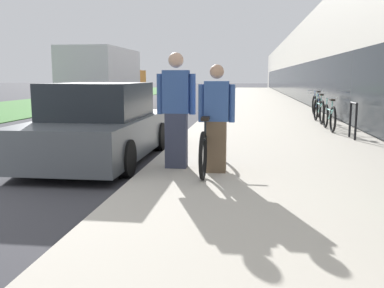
{
  "coord_description": "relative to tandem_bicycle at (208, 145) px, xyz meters",
  "views": [
    {
      "loc": [
        4.77,
        -4.35,
        1.57
      ],
      "look_at": [
        2.45,
        13.5,
        -1.25
      ],
      "focal_mm": 40.0,
      "sensor_mm": 36.0,
      "label": 1
    }
  ],
  "objects": [
    {
      "name": "person_rider",
      "position": [
        0.14,
        -0.29,
        0.44
      ],
      "size": [
        0.54,
        0.21,
        1.6
      ],
      "color": "brown",
      "rests_on": "sidewalk_slab"
    },
    {
      "name": "tandem_bicycle",
      "position": [
        0.0,
        0.0,
        0.0
      ],
      "size": [
        0.52,
        2.34,
        0.86
      ],
      "color": "black",
      "rests_on": "sidewalk_slab"
    },
    {
      "name": "person_bystander",
      "position": [
        -0.5,
        -0.04,
        0.53
      ],
      "size": [
        0.61,
        0.24,
        1.79
      ],
      "color": "#33384C",
      "rests_on": "sidewalk_slab"
    },
    {
      "name": "moving_truck",
      "position": [
        -6.09,
        13.12,
        0.92
      ],
      "size": [
        2.43,
        6.75,
        2.85
      ],
      "color": "orange",
      "rests_on": "ground"
    },
    {
      "name": "bike_rack_hoop",
      "position": [
        3.03,
        3.67,
        0.15
      ],
      "size": [
        0.05,
        0.6,
        0.84
      ],
      "color": "black",
      "rests_on": "sidewalk_slab"
    },
    {
      "name": "parked_sedan_curbside",
      "position": [
        -2.15,
        1.1,
        0.14
      ],
      "size": [
        1.92,
        4.24,
        1.46
      ],
      "color": "#4C5156",
      "rests_on": "ground"
    },
    {
      "name": "sidewalk_slab",
      "position": [
        1.29,
        18.74,
        -0.44
      ],
      "size": [
        4.61,
        70.0,
        0.15
      ],
      "color": "#BCB5A5",
      "rests_on": "ground"
    },
    {
      "name": "lawn_strip",
      "position": [
        -11.37,
        22.74,
        -0.51
      ],
      "size": [
        7.26,
        70.0,
        0.03
      ],
      "color": "#3D7533",
      "rests_on": "ground"
    },
    {
      "name": "storefront_facade",
      "position": [
        8.62,
        26.74,
        1.86
      ],
      "size": [
        10.01,
        70.0,
        4.77
      ],
      "color": "#BCB7AD",
      "rests_on": "ground"
    },
    {
      "name": "cruiser_bike_nearest",
      "position": [
        2.78,
        5.25,
        -0.0
      ],
      "size": [
        0.52,
        1.73,
        0.86
      ],
      "color": "black",
      "rests_on": "sidewalk_slab"
    },
    {
      "name": "cruiser_bike_farthest",
      "position": [
        3.11,
        9.63,
        0.03
      ],
      "size": [
        0.52,
        1.82,
        0.93
      ],
      "color": "black",
      "rests_on": "sidewalk_slab"
    },
    {
      "name": "cruiser_bike_middle",
      "position": [
        2.84,
        7.31,
        0.02
      ],
      "size": [
        0.52,
        1.87,
        0.92
      ],
      "color": "black",
      "rests_on": "sidewalk_slab"
    }
  ]
}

